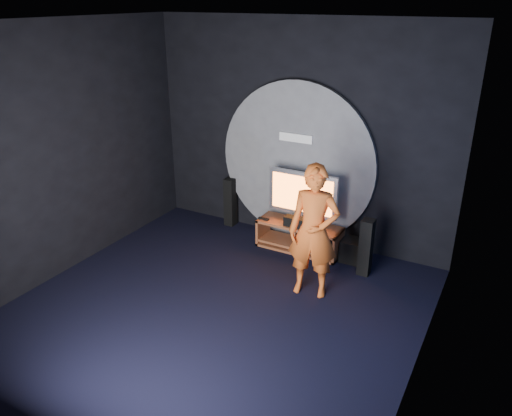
{
  "coord_description": "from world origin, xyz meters",
  "views": [
    {
      "loc": [
        3.06,
        -4.5,
        3.76
      ],
      "look_at": [
        0.03,
        1.05,
        1.05
      ],
      "focal_mm": 35.0,
      "sensor_mm": 36.0,
      "label": 1
    }
  ],
  "objects": [
    {
      "name": "subwoofer",
      "position": [
        1.12,
        2.11,
        0.17
      ],
      "size": [
        0.32,
        0.32,
        0.35
      ],
      "primitive_type": "cube",
      "color": "black",
      "rests_on": "ground"
    },
    {
      "name": "ceiling",
      "position": [
        0.0,
        0.0,
        3.5
      ],
      "size": [
        5.0,
        5.0,
        0.01
      ],
      "primitive_type": "cube",
      "color": "black",
      "rests_on": "back_wall"
    },
    {
      "name": "player",
      "position": [
        0.92,
        1.0,
        0.91
      ],
      "size": [
        0.74,
        0.55,
        1.82
      ],
      "primitive_type": "imported",
      "rotation": [
        0.0,
        0.0,
        0.19
      ],
      "color": "#C9521B",
      "rests_on": "ground"
    },
    {
      "name": "left_wall",
      "position": [
        -2.5,
        0.0,
        1.75
      ],
      "size": [
        0.04,
        5.0,
        3.5
      ],
      "primitive_type": "cube",
      "color": "black",
      "rests_on": "ground"
    },
    {
      "name": "floor",
      "position": [
        0.0,
        0.0,
        0.0
      ],
      "size": [
        5.0,
        5.0,
        0.0
      ],
      "primitive_type": "plane",
      "color": "black",
      "rests_on": "ground"
    },
    {
      "name": "wall_disc_panel",
      "position": [
        0.0,
        2.44,
        1.3
      ],
      "size": [
        2.6,
        0.11,
        2.6
      ],
      "color": "#515156",
      "rests_on": "ground"
    },
    {
      "name": "media_console",
      "position": [
        0.27,
        2.05,
        0.2
      ],
      "size": [
        1.34,
        0.45,
        0.45
      ],
      "color": "brown",
      "rests_on": "ground"
    },
    {
      "name": "remote",
      "position": [
        -0.31,
        1.93,
        0.46
      ],
      "size": [
        0.18,
        0.05,
        0.02
      ],
      "primitive_type": "cube",
      "color": "black",
      "rests_on": "media_console"
    },
    {
      "name": "tv",
      "position": [
        0.27,
        2.12,
        0.91
      ],
      "size": [
        1.12,
        0.22,
        0.83
      ],
      "color": "silver",
      "rests_on": "media_console"
    },
    {
      "name": "back_wall",
      "position": [
        0.0,
        2.5,
        1.75
      ],
      "size": [
        5.0,
        0.04,
        3.5
      ],
      "primitive_type": "cube",
      "color": "black",
      "rests_on": "ground"
    },
    {
      "name": "front_wall",
      "position": [
        0.0,
        -2.5,
        1.75
      ],
      "size": [
        5.0,
        0.04,
        3.5
      ],
      "primitive_type": "cube",
      "color": "black",
      "rests_on": "ground"
    },
    {
      "name": "tower_speaker_left",
      "position": [
        -1.19,
        2.35,
        0.43
      ],
      "size": [
        0.17,
        0.19,
        0.86
      ],
      "primitive_type": "cube",
      "color": "black",
      "rests_on": "ground"
    },
    {
      "name": "tower_speaker_right",
      "position": [
        1.4,
        1.82,
        0.43
      ],
      "size": [
        0.17,
        0.19,
        0.86
      ],
      "primitive_type": "cube",
      "color": "black",
      "rests_on": "ground"
    },
    {
      "name": "center_speaker",
      "position": [
        0.27,
        1.94,
        0.53
      ],
      "size": [
        0.4,
        0.15,
        0.15
      ],
      "primitive_type": "cube",
      "color": "black",
      "rests_on": "media_console"
    },
    {
      "name": "right_wall",
      "position": [
        2.5,
        0.0,
        1.75
      ],
      "size": [
        0.04,
        5.0,
        3.5
      ],
      "primitive_type": "cube",
      "color": "black",
      "rests_on": "ground"
    }
  ]
}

